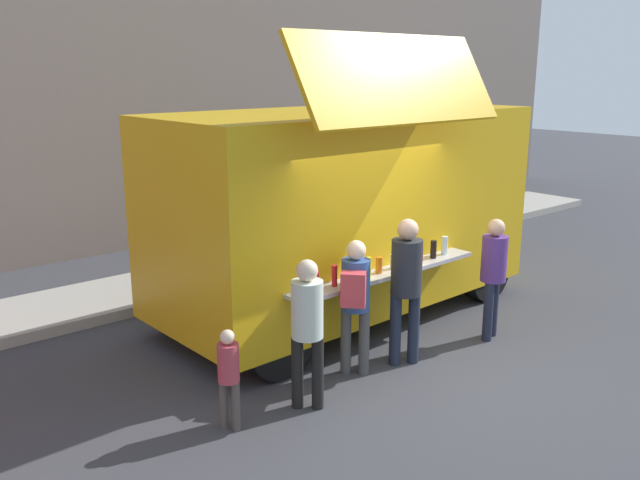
# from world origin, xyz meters

# --- Properties ---
(ground_plane) EXTENTS (60.00, 60.00, 0.00)m
(ground_plane) POSITION_xyz_m (0.00, 0.00, 0.00)
(ground_plane) COLOR #38383D
(food_truck_main) EXTENTS (5.45, 3.00, 3.83)m
(food_truck_main) POSITION_xyz_m (0.63, 1.81, 1.58)
(food_truck_main) COLOR gold
(food_truck_main) RESTS_ON ground
(trash_bin) EXTENTS (0.60, 0.60, 0.91)m
(trash_bin) POSITION_xyz_m (4.14, 4.14, 0.46)
(trash_bin) COLOR #2F603B
(trash_bin) RESTS_ON ground
(customer_front_ordering) EXTENTS (0.36, 0.36, 1.78)m
(customer_front_ordering) POSITION_xyz_m (0.01, 0.10, 1.06)
(customer_front_ordering) COLOR #1E2535
(customer_front_ordering) RESTS_ON ground
(customer_mid_with_backpack) EXTENTS (0.50, 0.48, 1.59)m
(customer_mid_with_backpack) POSITION_xyz_m (-0.66, 0.26, 0.98)
(customer_mid_with_backpack) COLOR #484845
(customer_mid_with_backpack) RESTS_ON ground
(customer_rear_waiting) EXTENTS (0.33, 0.33, 1.61)m
(customer_rear_waiting) POSITION_xyz_m (-1.56, 0.01, 0.96)
(customer_rear_waiting) COLOR black
(customer_rear_waiting) RESTS_ON ground
(customer_extra_browsing) EXTENTS (0.33, 0.33, 1.60)m
(customer_extra_browsing) POSITION_xyz_m (1.45, -0.10, 0.96)
(customer_extra_browsing) COLOR #1F2335
(customer_extra_browsing) RESTS_ON ground
(child_near_queue) EXTENTS (0.21, 0.21, 1.04)m
(child_near_queue) POSITION_xyz_m (-2.41, 0.17, 0.62)
(child_near_queue) COLOR #50453E
(child_near_queue) RESTS_ON ground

